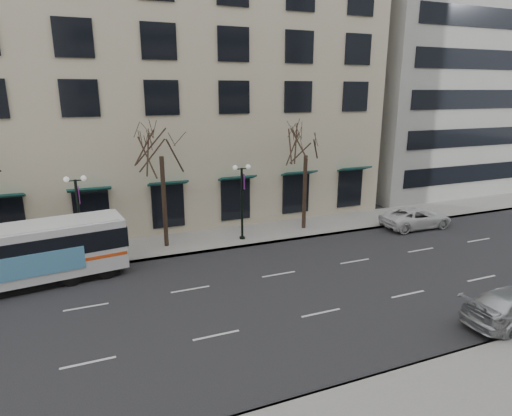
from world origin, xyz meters
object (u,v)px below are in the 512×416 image
tree_far_right (306,142)px  lamp_post_right (242,199)px  city_bus (4,257)px  white_pickup (416,218)px  tree_far_mid (161,141)px  lamp_post_left (79,215)px

tree_far_right → lamp_post_right: bearing=-173.1°
city_bus → white_pickup: (26.64, 0.39, -1.02)m
tree_far_mid → lamp_post_right: bearing=-6.8°
tree_far_mid → lamp_post_right: 6.41m
lamp_post_left → white_pickup: 23.19m
lamp_post_left → lamp_post_right: same height
tree_far_mid → lamp_post_left: (-4.99, -0.60, -3.96)m
tree_far_mid → tree_far_right: (10.00, -0.00, -0.48)m
white_pickup → city_bus: bearing=92.7°
tree_far_right → white_pickup: (8.01, -2.60, -5.68)m
city_bus → tree_far_right: bearing=1.4°
lamp_post_right → city_bus: 13.90m
city_bus → tree_far_mid: bearing=11.3°
tree_far_mid → tree_far_right: tree_far_mid is taller
lamp_post_right → white_pickup: (13.00, -2.00, -2.20)m
lamp_post_left → city_bus: lamp_post_left is taller
lamp_post_left → white_pickup: (23.00, -2.00, -2.20)m
lamp_post_left → white_pickup: lamp_post_left is taller
tree_far_mid → lamp_post_right: size_ratio=1.64×
tree_far_right → white_pickup: bearing=-18.0°
lamp_post_right → white_pickup: 13.34m
city_bus → lamp_post_left: bearing=25.6°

